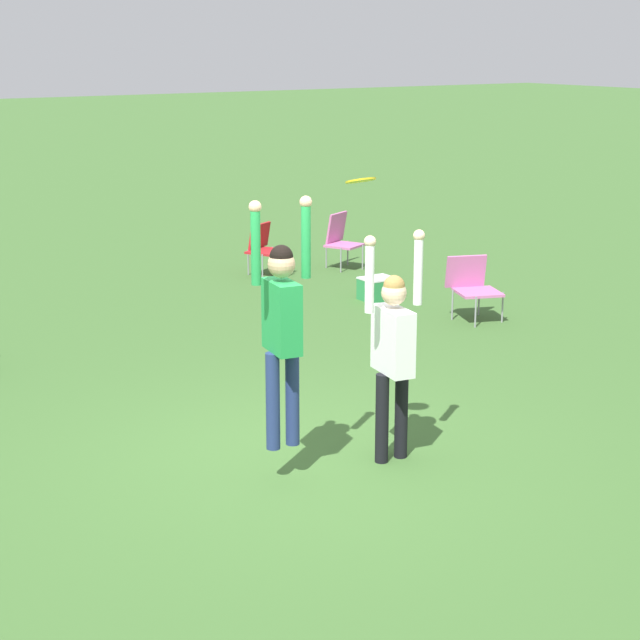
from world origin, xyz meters
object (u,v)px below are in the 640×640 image
object	(u,v)px
person_jumping	(282,318)
camping_chair_5	(473,284)
frisbee	(361,180)
camping_chair_2	(341,237)
person_defending	(393,342)
cooler_box	(377,289)
camping_chair_3	(264,246)

from	to	relation	value
person_jumping	camping_chair_5	size ratio (longest dim) A/B	2.48
person_jumping	camping_chair_5	world-z (taller)	person_jumping
frisbee	camping_chair_2	bearing A→B (deg)	57.00
person_defending	cooler_box	bearing A→B (deg)	153.92
frisbee	person_defending	bearing A→B (deg)	-2.26
person_jumping	cooler_box	xyz separation A→B (m)	(4.52, 4.85, -1.28)
person_defending	cooler_box	xyz separation A→B (m)	(3.48, 5.01, -0.94)
frisbee	person_jumping	bearing A→B (deg)	168.07
frisbee	camping_chair_2	world-z (taller)	frisbee
person_jumping	camping_chair_2	size ratio (longest dim) A/B	2.37
camping_chair_3	camping_chair_5	world-z (taller)	camping_chair_5
camping_chair_5	cooler_box	world-z (taller)	camping_chair_5
camping_chair_3	cooler_box	bearing A→B (deg)	74.49
person_jumping	camping_chair_2	bearing A→B (deg)	-28.59
person_jumping	camping_chair_5	distance (m)	5.99
camping_chair_2	camping_chair_3	bearing A→B (deg)	-34.46
camping_chair_2	cooler_box	distance (m)	2.34
person_jumping	camping_chair_3	size ratio (longest dim) A/B	2.64
camping_chair_3	camping_chair_5	bearing A→B (deg)	75.33
frisbee	camping_chair_3	bearing A→B (deg)	65.81
camping_chair_2	camping_chair_3	distance (m)	1.36
frisbee	camping_chair_2	xyz separation A→B (m)	(4.65, 7.16, -2.05)
person_jumping	camping_chair_2	world-z (taller)	person_jumping
cooler_box	camping_chair_5	bearing A→B (deg)	-75.49
person_jumping	cooler_box	world-z (taller)	person_jumping
person_defending	frisbee	distance (m)	1.50
person_defending	camping_chair_3	distance (m)	7.98
person_defending	camping_chair_2	xyz separation A→B (m)	(4.29, 7.17, -0.60)
person_jumping	person_defending	xyz separation A→B (m)	(1.04, -0.16, -0.34)
camping_chair_3	cooler_box	distance (m)	2.45
person_jumping	camping_chair_3	xyz separation A→B (m)	(4.00, 7.23, -0.97)
camping_chair_3	cooler_box	world-z (taller)	camping_chair_3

